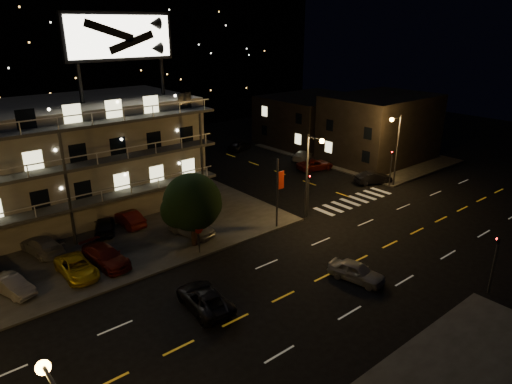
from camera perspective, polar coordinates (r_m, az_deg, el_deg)
ground at (r=32.42m, az=6.07°, el=-11.65°), size 140.00×140.00×0.00m
curb_nw at (r=42.88m, az=-28.24°, el=-5.67°), size 44.00×24.00×0.15m
curb_ne at (r=65.62m, az=12.07°, el=4.85°), size 16.00×24.00×0.15m
motel at (r=45.49m, az=-25.50°, el=3.34°), size 28.00×13.80×18.10m
side_bldg_front at (r=62.33m, az=15.22°, el=7.73°), size 14.06×10.00×8.50m
side_bldg_back at (r=69.90m, az=7.11°, el=8.97°), size 14.06×12.00×7.00m
streetlight_nc at (r=41.00m, az=6.77°, el=2.96°), size 0.44×1.92×8.00m
streetlight_ne at (r=51.62m, az=17.08°, el=5.83°), size 1.92×0.44×8.00m
signal_nw at (r=42.48m, az=6.56°, el=0.18°), size 0.20×0.27×4.60m
signal_sw at (r=34.10m, az=27.68°, el=-7.44°), size 0.20×0.27×4.60m
signal_ne at (r=52.23m, az=16.55°, el=3.32°), size 0.27×0.20×4.60m
banner_north at (r=39.53m, az=2.76°, el=0.07°), size 0.83×0.16×6.40m
stop_sign at (r=35.80m, az=-7.13°, el=-5.31°), size 0.91×0.11×2.61m
tree at (r=36.28m, az=-8.02°, el=-1.47°), size 4.82×4.64×6.07m
lot_car_1 at (r=34.95m, az=-28.22°, el=-10.23°), size 2.45×3.92×1.22m
lot_car_2 at (r=35.33m, az=-21.49°, el=-8.78°), size 2.09×4.47×1.24m
lot_car_3 at (r=36.02m, az=-18.30°, el=-7.64°), size 2.59×4.99×1.38m
lot_car_4 at (r=39.19m, az=-8.09°, el=-4.30°), size 2.81×4.75×1.52m
lot_car_7 at (r=39.62m, az=-25.22°, el=-6.03°), size 2.74×4.91×1.35m
lot_car_8 at (r=41.33m, az=-18.45°, el=-3.96°), size 3.12×4.36×1.38m
lot_car_9 at (r=42.20m, az=-15.78°, el=-3.14°), size 1.74×4.33×1.40m
side_car_0 at (r=53.29m, az=14.45°, el=1.73°), size 4.37×3.05×1.37m
side_car_1 at (r=57.09m, az=7.40°, el=3.42°), size 5.05×3.12×1.31m
side_car_2 at (r=61.20m, az=5.86°, el=4.60°), size 4.57×3.22×1.23m
side_car_3 at (r=65.58m, az=-2.06°, el=5.87°), size 4.62×3.05×1.46m
road_car_east at (r=33.37m, az=12.44°, el=-9.68°), size 2.44×4.27×1.37m
road_car_west at (r=29.97m, az=-6.49°, el=-13.08°), size 2.75×5.08×1.35m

